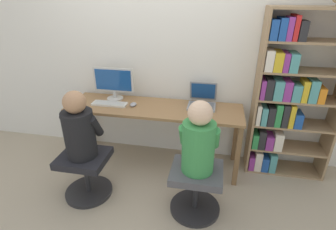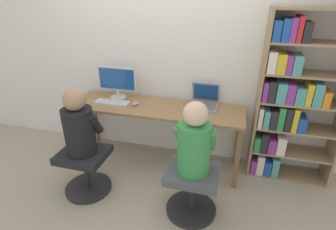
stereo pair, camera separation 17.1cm
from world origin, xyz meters
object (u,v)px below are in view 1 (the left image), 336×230
person_at_laptop (199,141)px  bookshelf (286,100)px  laptop (202,101)px  office_chair_right (196,187)px  person_at_monitor (79,128)px  desktop_monitor (114,83)px  keyboard (110,104)px  office_chair_left (86,171)px

person_at_laptop → bookshelf: size_ratio=0.37×
laptop → office_chair_right: (0.04, -0.83, -0.52)m
laptop → person_at_monitor: (-1.07, -0.81, -0.03)m
desktop_monitor → keyboard: 0.26m
keyboard → person_at_monitor: bearing=-93.7°
office_chair_left → bookshelf: bearing=22.4°
office_chair_right → bookshelf: 1.32m
desktop_monitor → keyboard: (0.01, -0.18, -0.19)m
desktop_monitor → office_chair_right: desktop_monitor is taller
office_chair_left → person_at_monitor: size_ratio=0.72×
desktop_monitor → bookshelf: size_ratio=0.27×
desktop_monitor → office_chair_left: 1.05m
desktop_monitor → person_at_laptop: person_at_laptop is taller
bookshelf → office_chair_left: bearing=-157.6°
office_chair_left → keyboard: bearing=86.4°
keyboard → office_chair_right: size_ratio=0.83×
office_chair_right → person_at_laptop: (0.00, 0.00, 0.49)m
office_chair_left → bookshelf: 2.19m
desktop_monitor → office_chair_left: bearing=-92.5°
office_chair_left → person_at_laptop: person_at_laptop is taller
office_chair_left → bookshelf: (1.95, 0.80, 0.61)m
office_chair_left → person_at_laptop: (1.11, -0.01, 0.49)m
desktop_monitor → bookshelf: (1.91, -0.01, -0.06)m
laptop → office_chair_right: laptop is taller
keyboard → bookshelf: 1.92m
office_chair_right → keyboard: bearing=149.0°
desktop_monitor → keyboard: size_ratio=1.22×
keyboard → office_chair_left: 0.79m
keyboard → desktop_monitor: bearing=91.7°
person_at_monitor → person_at_laptop: size_ratio=1.00×
laptop → person_at_laptop: person_at_laptop is taller
office_chair_left → office_chair_right: same height
desktop_monitor → person_at_monitor: person_at_monitor is taller
bookshelf → person_at_monitor: bearing=-157.7°
office_chair_left → desktop_monitor: bearing=87.5°
office_chair_right → person_at_laptop: size_ratio=0.72×
desktop_monitor → bookshelf: bookshelf is taller
keyboard → office_chair_left: size_ratio=0.83×
keyboard → office_chair_left: bearing=-93.6°
person_at_monitor → bookshelf: 2.11m
person_at_monitor → person_at_laptop: (1.11, -0.01, 0.00)m
keyboard → office_chair_left: (-0.04, -0.63, -0.48)m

